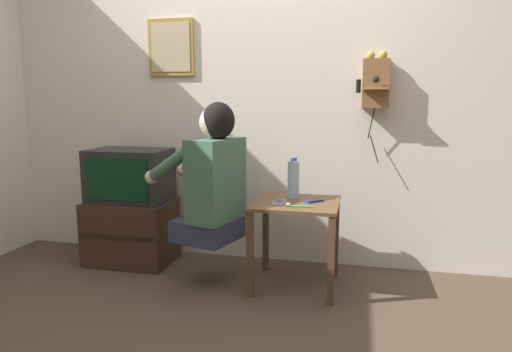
{
  "coord_description": "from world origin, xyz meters",
  "views": [
    {
      "loc": [
        0.74,
        -2.29,
        1.2
      ],
      "look_at": [
        0.1,
        0.47,
        0.72
      ],
      "focal_mm": 32.0,
      "sensor_mm": 36.0,
      "label": 1
    }
  ],
  "objects_px": {
    "framed_picture": "(171,47)",
    "water_bottle": "(293,179)",
    "cell_phone_spare": "(313,201)",
    "toothbrush": "(297,206)",
    "wall_phone_antique": "(376,82)",
    "television": "(130,175)",
    "person": "(212,178)",
    "cell_phone_held": "(280,202)"
  },
  "relations": [
    {
      "from": "person",
      "to": "toothbrush",
      "type": "height_order",
      "value": "person"
    },
    {
      "from": "wall_phone_antique",
      "to": "water_bottle",
      "type": "bearing_deg",
      "value": -150.15
    },
    {
      "from": "television",
      "to": "toothbrush",
      "type": "relative_size",
      "value": 3.44
    },
    {
      "from": "wall_phone_antique",
      "to": "water_bottle",
      "type": "xyz_separation_m",
      "value": [
        -0.5,
        -0.29,
        -0.63
      ]
    },
    {
      "from": "television",
      "to": "person",
      "type": "bearing_deg",
      "value": -20.71
    },
    {
      "from": "television",
      "to": "toothbrush",
      "type": "xyz_separation_m",
      "value": [
        1.28,
        -0.33,
        -0.09
      ]
    },
    {
      "from": "framed_picture",
      "to": "cell_phone_spare",
      "type": "bearing_deg",
      "value": -20.71
    },
    {
      "from": "framed_picture",
      "to": "water_bottle",
      "type": "height_order",
      "value": "framed_picture"
    },
    {
      "from": "toothbrush",
      "to": "person",
      "type": "bearing_deg",
      "value": 79.23
    },
    {
      "from": "framed_picture",
      "to": "cell_phone_held",
      "type": "height_order",
      "value": "framed_picture"
    },
    {
      "from": "wall_phone_antique",
      "to": "cell_phone_spare",
      "type": "bearing_deg",
      "value": -133.57
    },
    {
      "from": "person",
      "to": "cell_phone_held",
      "type": "height_order",
      "value": "person"
    },
    {
      "from": "wall_phone_antique",
      "to": "toothbrush",
      "type": "xyz_separation_m",
      "value": [
        -0.44,
        -0.55,
        -0.75
      ]
    },
    {
      "from": "television",
      "to": "cell_phone_held",
      "type": "xyz_separation_m",
      "value": [
        1.16,
        -0.25,
        -0.09
      ]
    },
    {
      "from": "framed_picture",
      "to": "water_bottle",
      "type": "distance_m",
      "value": 1.37
    },
    {
      "from": "television",
      "to": "cell_phone_spare",
      "type": "distance_m",
      "value": 1.37
    },
    {
      "from": "wall_phone_antique",
      "to": "toothbrush",
      "type": "distance_m",
      "value": 1.03
    },
    {
      "from": "water_bottle",
      "to": "toothbrush",
      "type": "relative_size",
      "value": 1.62
    },
    {
      "from": "cell_phone_spare",
      "to": "cell_phone_held",
      "type": "bearing_deg",
      "value": -109.57
    },
    {
      "from": "person",
      "to": "wall_phone_antique",
      "type": "height_order",
      "value": "wall_phone_antique"
    },
    {
      "from": "cell_phone_spare",
      "to": "water_bottle",
      "type": "height_order",
      "value": "water_bottle"
    },
    {
      "from": "person",
      "to": "framed_picture",
      "type": "relative_size",
      "value": 2.15
    },
    {
      "from": "framed_picture",
      "to": "cell_phone_spare",
      "type": "height_order",
      "value": "framed_picture"
    },
    {
      "from": "wall_phone_antique",
      "to": "television",
      "type": "bearing_deg",
      "value": -172.76
    },
    {
      "from": "water_bottle",
      "to": "toothbrush",
      "type": "distance_m",
      "value": 0.29
    },
    {
      "from": "cell_phone_held",
      "to": "toothbrush",
      "type": "bearing_deg",
      "value": -27.63
    },
    {
      "from": "framed_picture",
      "to": "water_bottle",
      "type": "relative_size",
      "value": 1.55
    },
    {
      "from": "water_bottle",
      "to": "person",
      "type": "bearing_deg",
      "value": -157.43
    },
    {
      "from": "cell_phone_spare",
      "to": "framed_picture",
      "type": "bearing_deg",
      "value": -154.43
    },
    {
      "from": "television",
      "to": "wall_phone_antique",
      "type": "height_order",
      "value": "wall_phone_antique"
    },
    {
      "from": "cell_phone_spare",
      "to": "toothbrush",
      "type": "height_order",
      "value": "toothbrush"
    },
    {
      "from": "wall_phone_antique",
      "to": "water_bottle",
      "type": "height_order",
      "value": "wall_phone_antique"
    },
    {
      "from": "wall_phone_antique",
      "to": "toothbrush",
      "type": "bearing_deg",
      "value": -128.81
    },
    {
      "from": "person",
      "to": "toothbrush",
      "type": "relative_size",
      "value": 5.42
    },
    {
      "from": "toothbrush",
      "to": "cell_phone_held",
      "type": "bearing_deg",
      "value": 51.94
    },
    {
      "from": "water_bottle",
      "to": "framed_picture",
      "type": "bearing_deg",
      "value": 161.18
    },
    {
      "from": "water_bottle",
      "to": "wall_phone_antique",
      "type": "bearing_deg",
      "value": 29.85
    },
    {
      "from": "water_bottle",
      "to": "cell_phone_held",
      "type": "bearing_deg",
      "value": -108.1
    },
    {
      "from": "wall_phone_antique",
      "to": "toothbrush",
      "type": "relative_size",
      "value": 4.56
    },
    {
      "from": "person",
      "to": "framed_picture",
      "type": "xyz_separation_m",
      "value": [
        -0.49,
        0.54,
        0.88
      ]
    },
    {
      "from": "person",
      "to": "television",
      "type": "relative_size",
      "value": 1.58
    },
    {
      "from": "toothbrush",
      "to": "framed_picture",
      "type": "bearing_deg",
      "value": 55.19
    }
  ]
}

